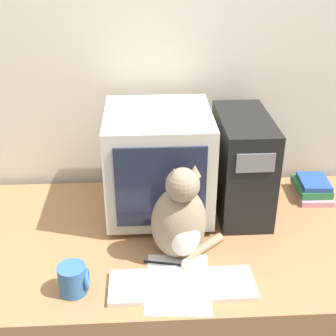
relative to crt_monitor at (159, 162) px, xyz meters
name	(u,v)px	position (x,y,z in m)	size (l,w,h in m)	color
wall_back	(164,62)	(0.04, 0.31, 0.32)	(7.00, 0.05, 2.50)	beige
desk	(171,305)	(0.04, -0.18, -0.58)	(1.61, 0.86, 0.71)	#9E7047
crt_monitor	(159,162)	(0.00, 0.00, 0.00)	(0.41, 0.42, 0.43)	beige
computer_tower	(242,164)	(0.34, 0.00, -0.02)	(0.20, 0.41, 0.40)	black
keyboard	(182,285)	(0.06, -0.47, -0.21)	(0.48, 0.16, 0.02)	silver
cat	(180,219)	(0.06, -0.31, -0.07)	(0.29, 0.25, 0.37)	gray
book_stack	(312,188)	(0.67, 0.08, -0.18)	(0.15, 0.21, 0.08)	pink
pen	(163,263)	(0.00, -0.35, -0.22)	(0.13, 0.04, 0.01)	black
paper_sheet	(178,283)	(0.04, -0.45, -0.22)	(0.23, 0.31, 0.00)	white
mug	(74,279)	(-0.29, -0.47, -0.17)	(0.10, 0.09, 0.10)	#33669E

